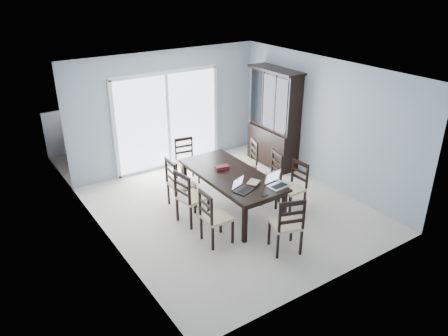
{
  "coord_description": "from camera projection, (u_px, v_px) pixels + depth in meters",
  "views": [
    {
      "loc": [
        -4.08,
        -5.87,
        4.15
      ],
      "look_at": [
        -0.16,
        0.0,
        0.9
      ],
      "focal_mm": 35.0,
      "sensor_mm": 36.0,
      "label": 1
    }
  ],
  "objects": [
    {
      "name": "back_wall",
      "position": [
        167.0,
        110.0,
        9.57
      ],
      "size": [
        4.5,
        0.02,
        2.6
      ],
      "primitive_type": "cube",
      "color": "#93A2B0",
      "rests_on": "floor"
    },
    {
      "name": "sliding_door",
      "position": [
        168.0,
        120.0,
        9.65
      ],
      "size": [
        2.52,
        0.05,
        2.18
      ],
      "color": "silver",
      "rests_on": "floor"
    },
    {
      "name": "floor",
      "position": [
        231.0,
        209.0,
        8.23
      ],
      "size": [
        5.0,
        5.0,
        0.0
      ],
      "primitive_type": "plane",
      "color": "silver",
      "rests_on": "ground"
    },
    {
      "name": "dining_table",
      "position": [
        231.0,
        177.0,
        7.95
      ],
      "size": [
        1.0,
        2.2,
        0.75
      ],
      "color": "black",
      "rests_on": "floor"
    },
    {
      "name": "railing",
      "position": [
        134.0,
        119.0,
        11.4
      ],
      "size": [
        4.5,
        0.06,
        1.1
      ],
      "primitive_type": "cube",
      "color": "#99999E",
      "rests_on": "balcony"
    },
    {
      "name": "hot_tub",
      "position": [
        127.0,
        136.0,
        10.52
      ],
      "size": [
        1.74,
        1.56,
        0.89
      ],
      "rotation": [
        0.0,
        0.0,
        0.02
      ],
      "color": "maroon",
      "rests_on": "balcony"
    },
    {
      "name": "chair_right_mid",
      "position": [
        271.0,
        171.0,
        8.37
      ],
      "size": [
        0.52,
        0.51,
        1.13
      ],
      "rotation": [
        0.0,
        0.0,
        1.34
      ],
      "color": "black",
      "rests_on": "floor"
    },
    {
      "name": "wall_right",
      "position": [
        323.0,
        123.0,
        8.82
      ],
      "size": [
        0.02,
        5.0,
        2.6
      ],
      "primitive_type": "cube",
      "color": "#93A2B0",
      "rests_on": "floor"
    },
    {
      "name": "china_hutch",
      "position": [
        274.0,
        119.0,
        9.74
      ],
      "size": [
        0.5,
        1.38,
        2.2
      ],
      "color": "black",
      "rests_on": "floor"
    },
    {
      "name": "wall_left",
      "position": [
        108.0,
        176.0,
        6.55
      ],
      "size": [
        0.02,
        5.0,
        2.6
      ],
      "primitive_type": "cube",
      "color": "#93A2B0",
      "rests_on": "floor"
    },
    {
      "name": "chair_end_far",
      "position": [
        186.0,
        155.0,
        9.16
      ],
      "size": [
        0.46,
        0.47,
        1.07
      ],
      "rotation": [
        0.0,
        0.0,
        2.98
      ],
      "color": "black",
      "rests_on": "floor"
    },
    {
      "name": "laptop_silver",
      "position": [
        279.0,
        183.0,
        7.42
      ],
      "size": [
        0.38,
        0.28,
        0.24
      ],
      "rotation": [
        0.0,
        0.0,
        0.1
      ],
      "color": "silver",
      "rests_on": "dining_table"
    },
    {
      "name": "chair_right_far",
      "position": [
        249.0,
        157.0,
        9.05
      ],
      "size": [
        0.53,
        0.52,
        1.08
      ],
      "rotation": [
        0.0,
        0.0,
        1.22
      ],
      "color": "black",
      "rests_on": "floor"
    },
    {
      "name": "laptop_dark",
      "position": [
        244.0,
        188.0,
        7.28
      ],
      "size": [
        0.38,
        0.32,
        0.22
      ],
      "rotation": [
        0.0,
        0.0,
        0.33
      ],
      "color": "black",
      "rests_on": "dining_table"
    },
    {
      "name": "cell_phone",
      "position": [
        265.0,
        195.0,
        7.14
      ],
      "size": [
        0.11,
        0.07,
        0.01
      ],
      "primitive_type": "cube",
      "rotation": [
        0.0,
        0.0,
        0.21
      ],
      "color": "black",
      "rests_on": "dining_table"
    },
    {
      "name": "balcony",
      "position": [
        152.0,
        153.0,
        10.89
      ],
      "size": [
        4.5,
        2.0,
        0.1
      ],
      "primitive_type": "cube",
      "color": "gray",
      "rests_on": "ground"
    },
    {
      "name": "book_stack",
      "position": [
        253.0,
        183.0,
        7.53
      ],
      "size": [
        0.29,
        0.28,
        0.04
      ],
      "rotation": [
        0.0,
        0.0,
        0.43
      ],
      "color": "maroon",
      "rests_on": "dining_table"
    },
    {
      "name": "chair_left_mid",
      "position": [
        188.0,
        192.0,
        7.54
      ],
      "size": [
        0.51,
        0.5,
        1.16
      ],
      "rotation": [
        0.0,
        0.0,
        -1.42
      ],
      "color": "black",
      "rests_on": "floor"
    },
    {
      "name": "chair_right_near",
      "position": [
        295.0,
        181.0,
        8.02
      ],
      "size": [
        0.44,
        0.43,
        1.09
      ],
      "rotation": [
        0.0,
        0.0,
        1.62
      ],
      "color": "black",
      "rests_on": "floor"
    },
    {
      "name": "ceiling",
      "position": [
        232.0,
        72.0,
        7.14
      ],
      "size": [
        5.0,
        5.0,
        0.0
      ],
      "primitive_type": "plane",
      "rotation": [
        3.14,
        0.0,
        0.0
      ],
      "color": "white",
      "rests_on": "back_wall"
    },
    {
      "name": "chair_left_far",
      "position": [
        176.0,
        179.0,
        8.06
      ],
      "size": [
        0.46,
        0.45,
        1.14
      ],
      "rotation": [
        0.0,
        0.0,
        -1.63
      ],
      "color": "black",
      "rests_on": "floor"
    },
    {
      "name": "chair_left_near",
      "position": [
        212.0,
        212.0,
        6.99
      ],
      "size": [
        0.44,
        0.43,
        1.11
      ],
      "rotation": [
        0.0,
        0.0,
        -1.6
      ],
      "color": "black",
      "rests_on": "floor"
    },
    {
      "name": "chair_end_near",
      "position": [
        289.0,
        220.0,
        6.73
      ],
      "size": [
        0.55,
        0.56,
        1.15
      ],
      "rotation": [
        0.0,
        0.0,
        -0.34
      ],
      "color": "black",
      "rests_on": "floor"
    },
    {
      "name": "game_box",
      "position": [
        222.0,
        167.0,
        8.08
      ],
      "size": [
        0.27,
        0.18,
        0.06
      ],
      "primitive_type": "cube",
      "rotation": [
        0.0,
        0.0,
        -0.21
      ],
      "color": "#531018",
      "rests_on": "dining_table"
    }
  ]
}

